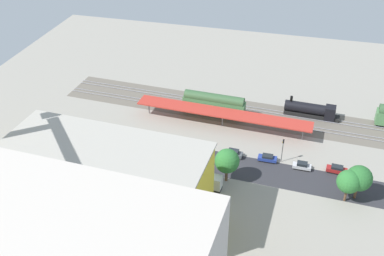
% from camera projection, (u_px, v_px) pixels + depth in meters
% --- Properties ---
extents(ground_plane, '(163.92, 163.92, 0.00)m').
position_uv_depth(ground_plane, '(230.00, 159.00, 107.58)').
color(ground_plane, gray).
rests_on(ground_plane, ground).
extents(rail_bed, '(103.02, 18.79, 0.01)m').
position_uv_depth(rail_bed, '(245.00, 113.00, 125.30)').
color(rail_bed, '#665E54').
rests_on(rail_bed, ground).
extents(street_asphalt, '(102.79, 14.59, 0.01)m').
position_uv_depth(street_asphalt, '(228.00, 165.00, 105.73)').
color(street_asphalt, '#2D2D33').
rests_on(street_asphalt, ground).
extents(track_rails, '(102.30, 12.37, 0.12)m').
position_uv_depth(track_rails, '(245.00, 112.00, 125.20)').
color(track_rails, '#9E9EA8').
rests_on(track_rails, ground).
extents(platform_canopy_near, '(45.70, 7.42, 4.06)m').
position_uv_depth(platform_canopy_near, '(223.00, 113.00, 117.76)').
color(platform_canopy_near, '#B73328').
rests_on(platform_canopy_near, ground).
extents(locomotive, '(14.67, 3.62, 5.20)m').
position_uv_depth(locomotive, '(312.00, 110.00, 122.64)').
color(locomotive, black).
rests_on(locomotive, ground).
extents(freight_coach_far, '(16.99, 3.81, 6.05)m').
position_uv_depth(freight_coach_far, '(214.00, 103.00, 123.19)').
color(freight_coach_far, black).
rests_on(freight_coach_far, ground).
extents(parked_car_0, '(4.66, 2.11, 1.75)m').
position_uv_depth(parked_car_0, '(337.00, 170.00, 103.14)').
color(parked_car_0, black).
rests_on(parked_car_0, ground).
extents(parked_car_1, '(4.17, 1.84, 1.69)m').
position_uv_depth(parked_car_1, '(302.00, 166.00, 104.31)').
color(parked_car_1, black).
rests_on(parked_car_1, ground).
extents(parked_car_2, '(4.35, 1.85, 1.59)m').
position_uv_depth(parked_car_2, '(267.00, 158.00, 106.78)').
color(parked_car_2, black).
rests_on(parked_car_2, ground).
extents(parked_car_3, '(4.47, 2.15, 1.83)m').
position_uv_depth(parked_car_3, '(233.00, 154.00, 108.15)').
color(parked_car_3, black).
rests_on(parked_car_3, ground).
extents(parked_car_4, '(4.76, 2.24, 1.53)m').
position_uv_depth(parked_car_4, '(202.00, 150.00, 109.61)').
color(parked_car_4, black).
rests_on(parked_car_4, ground).
extents(construction_building, '(39.04, 19.07, 15.70)m').
position_uv_depth(construction_building, '(106.00, 185.00, 87.68)').
color(construction_building, yellow).
rests_on(construction_building, ground).
extents(construction_roof_slab, '(39.67, 19.70, 0.40)m').
position_uv_depth(construction_roof_slab, '(101.00, 151.00, 83.30)').
color(construction_roof_slab, '#ADA89E').
rests_on(construction_roof_slab, construction_building).
extents(box_truck_0, '(10.14, 3.06, 3.29)m').
position_uv_depth(box_truck_0, '(199.00, 180.00, 98.83)').
color(box_truck_0, black).
rests_on(box_truck_0, ground).
extents(box_truck_1, '(9.62, 3.46, 3.60)m').
position_uv_depth(box_truck_1, '(71.00, 158.00, 105.10)').
color(box_truck_1, black).
rests_on(box_truck_1, ground).
extents(street_tree_0, '(5.35, 5.35, 7.94)m').
position_uv_depth(street_tree_0, '(359.00, 178.00, 93.57)').
color(street_tree_0, brown).
rests_on(street_tree_0, ground).
extents(street_tree_1, '(5.36, 5.36, 8.01)m').
position_uv_depth(street_tree_1, '(227.00, 161.00, 98.32)').
color(street_tree_1, brown).
rests_on(street_tree_1, ground).
extents(street_tree_2, '(4.86, 4.86, 7.49)m').
position_uv_depth(street_tree_2, '(349.00, 182.00, 92.96)').
color(street_tree_2, brown).
rests_on(street_tree_2, ground).
extents(traffic_light, '(0.50, 0.36, 6.18)m').
position_uv_depth(traffic_light, '(283.00, 147.00, 104.70)').
color(traffic_light, '#333333').
rests_on(traffic_light, ground).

